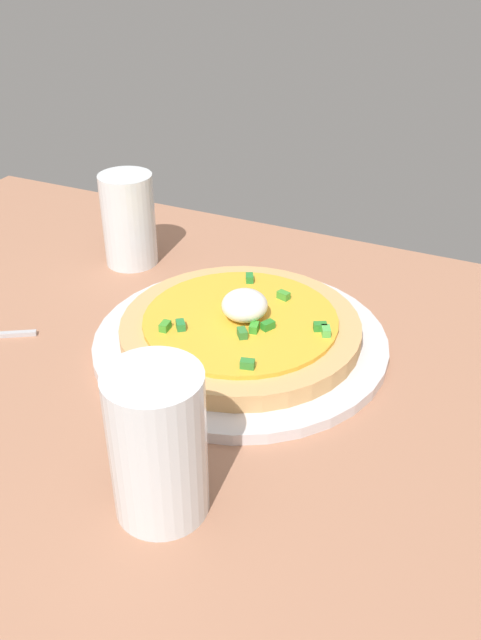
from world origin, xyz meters
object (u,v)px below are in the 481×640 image
object	(u,v)px
plate	(240,341)
cup_near	(129,222)
pizza	(241,327)
cup_far	(158,449)

from	to	relation	value
plate	cup_near	distance (cm)	24.01
pizza	cup_near	xyz separation A→B (cm)	(20.54, -11.52, 3.04)
pizza	cup_far	world-z (taller)	cup_far
pizza	cup_near	bearing A→B (deg)	-29.28
plate	pizza	world-z (taller)	pizza
plate	pizza	bearing A→B (deg)	-179.55
pizza	cup_near	distance (cm)	23.74
plate	pizza	size ratio (longest dim) A/B	1.23
plate	cup_near	bearing A→B (deg)	-29.31
pizza	cup_far	bearing A→B (deg)	99.61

